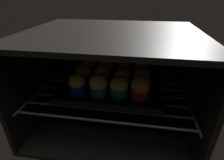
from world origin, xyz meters
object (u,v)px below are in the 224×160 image
Objects in this scene: muffin_row1_col3 at (142,78)px; muffin_row2_col1 at (106,68)px; muffin_row1_col0 at (84,75)px; baking_tray at (112,86)px; muffin_row1_col1 at (102,76)px; muffin_row2_col0 at (89,67)px; muffin_row0_col0 at (77,84)px; muffin_row0_col1 at (98,85)px; muffin_row0_col3 at (140,88)px; muffin_row2_col2 at (124,70)px; muffin_row2_col3 at (142,71)px; muffin_row1_col2 at (122,77)px; muffin_row0_col2 at (119,87)px.

muffin_row1_col3 is 16.41cm from muffin_row2_col1.
muffin_row1_col0 is 22.24cm from muffin_row1_col3.
baking_tray is 11.83cm from muffin_row1_col3.
muffin_row1_col1 is 10.08cm from muffin_row2_col0.
muffin_row0_col0 is 1.01× the size of muffin_row0_col1.
muffin_row0_col3 is 1.05× the size of muffin_row2_col2.
muffin_row1_col3 reaches higher than baking_tray.
muffin_row2_col3 is at bearing 3.23° from muffin_row2_col2.
muffin_row2_col2 is at bearing 62.40° from muffin_row0_col1.
muffin_row1_col0 is 10.08cm from muffin_row2_col1.
muffin_row1_col0 is at bearing 134.14° from muffin_row0_col1.
muffin_row0_col3 reaches higher than muffin_row2_col0.
muffin_row1_col3 reaches higher than muffin_row2_col0.
muffin_row0_col0 is 1.06× the size of muffin_row1_col2.
baking_tray is 4.57× the size of muffin_row1_col1.
muffin_row2_col1 is at bearing 116.97° from muffin_row0_col2.
muffin_row2_col1 is (7.25, 14.65, 0.31)cm from muffin_row0_col0.
muffin_row0_col2 is 7.24cm from muffin_row0_col3.
muffin_row1_col3 reaches higher than muffin_row2_col3.
muffin_row1_col0 is at bearing 178.42° from baking_tray.
muffin_row2_col1 is (-7.71, 6.96, 0.44)cm from muffin_row1_col2.
muffin_row2_col2 is at bearing 115.60° from muffin_row0_col3.
muffin_row0_col0 is at bearing -89.82° from muffin_row2_col0.
muffin_row1_col2 is 6.78cm from muffin_row2_col2.
muffin_row0_col1 is 7.42cm from muffin_row1_col1.
muffin_row1_col1 is at bearing 92.57° from muffin_row0_col1.
muffin_row1_col1 is at bearing -153.63° from muffin_row2_col3.
muffin_row0_col3 is at bearing -33.11° from muffin_row2_col0.
muffin_row0_col0 reaches higher than muffin_row1_col2.
muffin_row2_col2 is (0.48, 14.02, 0.24)cm from muffin_row0_col2.
muffin_row0_col2 is 16.29cm from muffin_row1_col0.
muffin_row1_col2 is (7.56, 7.66, -0.21)cm from muffin_row0_col1.
baking_tray is at bearing 34.04° from muffin_row0_col0.
muffin_row0_col0 is 7.75cm from muffin_row1_col0.
muffin_row1_col3 is 1.02× the size of muffin_row2_col3.
muffin_row2_col0 and muffin_row2_col3 have the same top height.
muffin_row0_col2 is 7.26cm from muffin_row1_col2.
muffin_row2_col0 reaches higher than baking_tray.
muffin_row0_col1 is 0.97× the size of muffin_row0_col3.
muffin_row0_col2 is at bearing -63.70° from baking_tray.
muffin_row2_col1 is at bearing 43.23° from muffin_row1_col0.
muffin_row0_col0 is 1.04× the size of muffin_row1_col0.
muffin_row1_col2 is 0.96× the size of muffin_row1_col3.
baking_tray is 13.74cm from muffin_row2_col0.
muffin_row2_col0 is at bearing 135.81° from muffin_row0_col2.
muffin_row0_col2 is 0.90× the size of muffin_row0_col3.
muffin_row0_col3 is 15.62cm from muffin_row2_col2.
muffin_row2_col3 is at bearing 26.37° from muffin_row1_col1.
muffin_row2_col1 reaches higher than muffin_row2_col0.
baking_tray is at bearing -32.78° from muffin_row2_col0.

